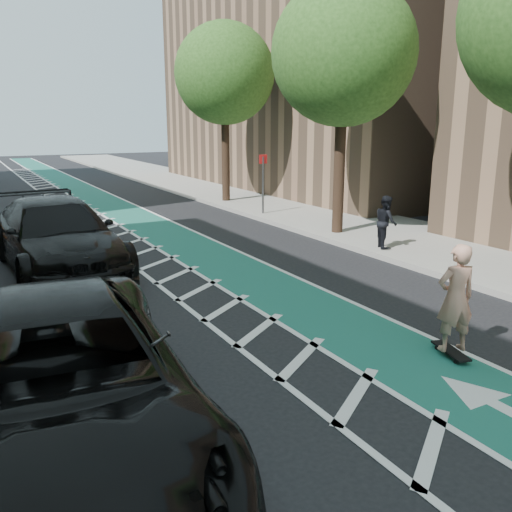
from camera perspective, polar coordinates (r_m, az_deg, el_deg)
ground at (r=8.30m, az=-4.14°, el=-12.83°), size 120.00×120.00×0.00m
bike_lane at (r=18.20m, az=-8.80°, el=1.98°), size 2.00×90.00×0.01m
buffer_strip at (r=17.75m, az=-13.35°, el=1.46°), size 1.40×90.00×0.01m
sidewalk_right at (r=21.25m, az=7.89°, el=3.93°), size 5.00×90.00×0.15m
curb_right at (r=19.90m, az=2.20°, el=3.38°), size 0.12×90.00×0.16m
building_right_far at (r=34.22m, az=9.33°, el=23.51°), size 14.00×22.00×19.00m
tree_r_c at (r=18.48m, az=8.19°, el=20.17°), size 4.20×4.20×7.90m
tree_r_d at (r=25.33m, az=-3.31°, el=18.57°), size 4.20×4.20×7.90m
sign_post at (r=21.70m, az=0.75°, el=7.67°), size 0.35×0.08×2.47m
skateboard at (r=9.53m, az=19.81°, el=-9.38°), size 0.46×0.87×0.11m
skateboarder at (r=9.22m, az=20.27°, el=-4.17°), size 0.74×0.59×1.78m
suv_near at (r=6.52m, az=-20.66°, el=-12.75°), size 3.63×6.78×1.81m
suv_far at (r=14.68m, az=-20.19°, el=1.99°), size 2.88×6.38×1.81m
pedestrian at (r=16.15m, az=13.52°, el=3.53°), size 0.84×0.92×1.53m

